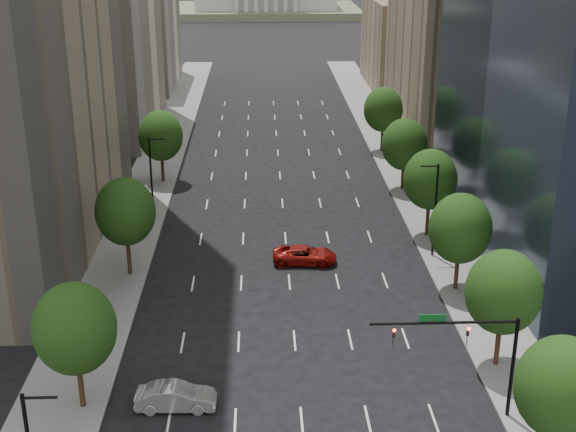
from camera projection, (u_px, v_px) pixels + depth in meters
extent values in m
cube|color=slate|center=(127.00, 239.00, 76.34)|extent=(6.00, 200.00, 0.15)
cube|color=slate|center=(441.00, 235.00, 77.41)|extent=(6.00, 200.00, 0.15)
cube|color=beige|center=(98.00, 9.00, 109.92)|extent=(14.00, 30.00, 35.00)
cube|color=beige|center=(136.00, 37.00, 143.76)|extent=(14.00, 26.00, 18.00)
cube|color=#8C7759|center=(453.00, 28.00, 109.74)|extent=(14.00, 30.00, 30.00)
cube|color=#8C7759|center=(408.00, 43.00, 143.04)|extent=(14.00, 26.00, 16.00)
ellipsoid|color=#153D10|center=(562.00, 388.00, 42.79)|extent=(5.20, 5.20, 5.98)
cylinder|color=#382316|center=(498.00, 341.00, 54.27)|extent=(0.36, 0.36, 4.00)
ellipsoid|color=#153D10|center=(503.00, 292.00, 52.93)|extent=(5.20, 5.20, 5.98)
cylinder|color=#382316|center=(457.00, 269.00, 65.49)|extent=(0.36, 0.36, 3.90)
ellipsoid|color=#153D10|center=(460.00, 228.00, 64.18)|extent=(5.20, 5.20, 5.98)
cylinder|color=#382316|center=(428.00, 217.00, 76.65)|extent=(0.36, 0.36, 4.10)
ellipsoid|color=#153D10|center=(430.00, 179.00, 75.28)|extent=(5.20, 5.20, 5.98)
cylinder|color=#382316|center=(403.00, 174.00, 89.77)|extent=(0.36, 0.36, 3.80)
ellipsoid|color=#153D10|center=(404.00, 144.00, 88.50)|extent=(5.20, 5.20, 5.98)
cylinder|color=#382316|center=(382.00, 137.00, 104.67)|extent=(0.36, 0.36, 4.00)
ellipsoid|color=#153D10|center=(383.00, 110.00, 103.33)|extent=(5.20, 5.20, 5.98)
cylinder|color=#382316|center=(80.00, 381.00, 49.57)|extent=(0.36, 0.36, 4.00)
ellipsoid|color=#153D10|center=(75.00, 329.00, 48.22)|extent=(5.20, 5.20, 5.98)
cylinder|color=#382316|center=(129.00, 253.00, 68.21)|extent=(0.36, 0.36, 4.15)
ellipsoid|color=#153D10|center=(125.00, 212.00, 66.81)|extent=(5.20, 5.20, 5.98)
cylinder|color=#382316|center=(162.00, 166.00, 92.51)|extent=(0.36, 0.36, 3.95)
ellipsoid|color=#153D10|center=(161.00, 136.00, 91.18)|extent=(5.20, 5.20, 5.98)
cylinder|color=black|center=(435.00, 211.00, 71.09)|extent=(0.20, 0.20, 9.00)
cylinder|color=black|center=(429.00, 166.00, 69.53)|extent=(1.60, 0.14, 0.14)
cylinder|color=black|center=(40.00, 398.00, 35.98)|extent=(1.60, 0.14, 0.14)
cylinder|color=black|center=(151.00, 180.00, 79.49)|extent=(0.20, 0.20, 9.00)
cylinder|color=black|center=(157.00, 139.00, 77.98)|extent=(1.60, 0.14, 0.14)
cylinder|color=black|center=(512.00, 369.00, 48.10)|extent=(0.24, 0.24, 7.00)
cylinder|color=black|center=(444.00, 323.00, 46.76)|extent=(9.00, 0.18, 0.18)
imported|color=black|center=(468.00, 330.00, 47.01)|extent=(0.18, 0.22, 1.10)
imported|color=black|center=(394.00, 332.00, 46.86)|extent=(0.18, 0.22, 1.10)
sphere|color=#FF0C07|center=(469.00, 329.00, 46.77)|extent=(0.20, 0.20, 0.20)
sphere|color=#FF0C07|center=(394.00, 330.00, 46.62)|extent=(0.20, 0.20, 0.20)
cube|color=#0C591E|center=(433.00, 318.00, 46.61)|extent=(1.60, 0.06, 0.45)
cube|color=#596647|center=(266.00, 11.00, 253.79)|extent=(60.00, 40.00, 2.50)
ellipsoid|color=olive|center=(63.00, 13.00, 550.62)|extent=(380.00, 342.00, 190.00)
ellipsoid|color=olive|center=(314.00, 18.00, 597.31)|extent=(440.00, 396.00, 240.00)
ellipsoid|color=olive|center=(518.00, 2.00, 638.02)|extent=(360.00, 324.00, 200.00)
imported|color=#A6A7AC|center=(176.00, 397.00, 49.89)|extent=(5.18, 1.89, 1.70)
imported|color=maroon|center=(305.00, 255.00, 71.01)|extent=(6.00, 3.10, 1.62)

